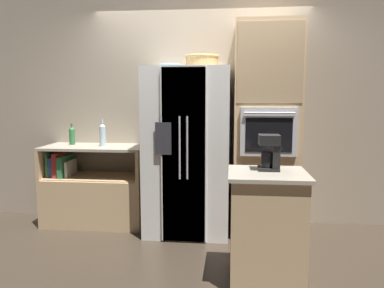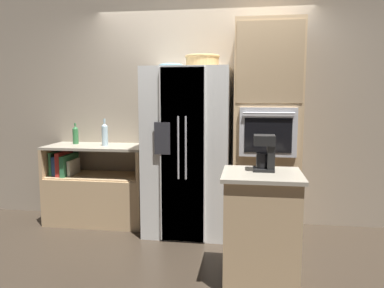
{
  "view_description": "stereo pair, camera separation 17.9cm",
  "coord_description": "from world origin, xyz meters",
  "px_view_note": "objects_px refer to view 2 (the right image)",
  "views": [
    {
      "loc": [
        0.36,
        -4.04,
        1.51
      ],
      "look_at": [
        -0.05,
        -0.08,
        0.99
      ],
      "focal_mm": 35.0,
      "sensor_mm": 36.0,
      "label": 1
    },
    {
      "loc": [
        0.54,
        -4.02,
        1.51
      ],
      "look_at": [
        -0.05,
        -0.08,
        0.99
      ],
      "focal_mm": 35.0,
      "sensor_mm": 36.0,
      "label": 2
    }
  ],
  "objects_px": {
    "refrigerator": "(188,151)",
    "wall_oven": "(266,130)",
    "wicker_basket": "(202,61)",
    "fruit_bowl": "(171,66)",
    "bottle_short": "(76,135)",
    "coffee_maker": "(266,152)",
    "bottle_tall": "(105,134)"
  },
  "relations": [
    {
      "from": "wicker_basket",
      "to": "fruit_bowl",
      "type": "relative_size",
      "value": 1.38
    },
    {
      "from": "fruit_bowl",
      "to": "coffee_maker",
      "type": "distance_m",
      "value": 1.63
    },
    {
      "from": "wicker_basket",
      "to": "bottle_tall",
      "type": "distance_m",
      "value": 1.41
    },
    {
      "from": "wall_oven",
      "to": "bottle_tall",
      "type": "distance_m",
      "value": 1.85
    },
    {
      "from": "refrigerator",
      "to": "wicker_basket",
      "type": "distance_m",
      "value": 0.99
    },
    {
      "from": "bottle_tall",
      "to": "coffee_maker",
      "type": "xyz_separation_m",
      "value": [
        1.8,
        -1.12,
        -0.0
      ]
    },
    {
      "from": "refrigerator",
      "to": "wall_oven",
      "type": "distance_m",
      "value": 0.88
    },
    {
      "from": "wicker_basket",
      "to": "bottle_short",
      "type": "distance_m",
      "value": 1.78
    },
    {
      "from": "fruit_bowl",
      "to": "wall_oven",
      "type": "bearing_deg",
      "value": 1.09
    },
    {
      "from": "refrigerator",
      "to": "bottle_tall",
      "type": "xyz_separation_m",
      "value": [
        -1.01,
        0.11,
        0.16
      ]
    },
    {
      "from": "bottle_short",
      "to": "coffee_maker",
      "type": "height_order",
      "value": "coffee_maker"
    },
    {
      "from": "refrigerator",
      "to": "wall_oven",
      "type": "bearing_deg",
      "value": 3.75
    },
    {
      "from": "refrigerator",
      "to": "coffee_maker",
      "type": "height_order",
      "value": "refrigerator"
    },
    {
      "from": "fruit_bowl",
      "to": "bottle_tall",
      "type": "bearing_deg",
      "value": 174.71
    },
    {
      "from": "wall_oven",
      "to": "fruit_bowl",
      "type": "distance_m",
      "value": 1.25
    },
    {
      "from": "bottle_tall",
      "to": "fruit_bowl",
      "type": "bearing_deg",
      "value": -5.29
    },
    {
      "from": "fruit_bowl",
      "to": "coffee_maker",
      "type": "xyz_separation_m",
      "value": [
        0.99,
        -1.05,
        -0.77
      ]
    },
    {
      "from": "refrigerator",
      "to": "bottle_tall",
      "type": "bearing_deg",
      "value": 173.73
    },
    {
      "from": "wall_oven",
      "to": "bottle_tall",
      "type": "height_order",
      "value": "wall_oven"
    },
    {
      "from": "refrigerator",
      "to": "coffee_maker",
      "type": "relative_size",
      "value": 6.24
    },
    {
      "from": "wicker_basket",
      "to": "refrigerator",
      "type": "bearing_deg",
      "value": -167.11
    },
    {
      "from": "wall_oven",
      "to": "fruit_bowl",
      "type": "relative_size",
      "value": 8.41
    },
    {
      "from": "refrigerator",
      "to": "wall_oven",
      "type": "relative_size",
      "value": 0.8
    },
    {
      "from": "wall_oven",
      "to": "bottle_tall",
      "type": "relative_size",
      "value": 7.2
    },
    {
      "from": "wall_oven",
      "to": "coffee_maker",
      "type": "distance_m",
      "value": 1.07
    },
    {
      "from": "refrigerator",
      "to": "bottle_tall",
      "type": "relative_size",
      "value": 5.73
    },
    {
      "from": "refrigerator",
      "to": "wicker_basket",
      "type": "relative_size",
      "value": 4.85
    },
    {
      "from": "refrigerator",
      "to": "bottle_short",
      "type": "distance_m",
      "value": 1.44
    },
    {
      "from": "wall_oven",
      "to": "wicker_basket",
      "type": "bearing_deg",
      "value": -178.25
    },
    {
      "from": "refrigerator",
      "to": "bottle_tall",
      "type": "height_order",
      "value": "refrigerator"
    },
    {
      "from": "wicker_basket",
      "to": "bottle_short",
      "type": "bearing_deg",
      "value": 173.81
    },
    {
      "from": "refrigerator",
      "to": "coffee_maker",
      "type": "distance_m",
      "value": 1.3
    }
  ]
}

